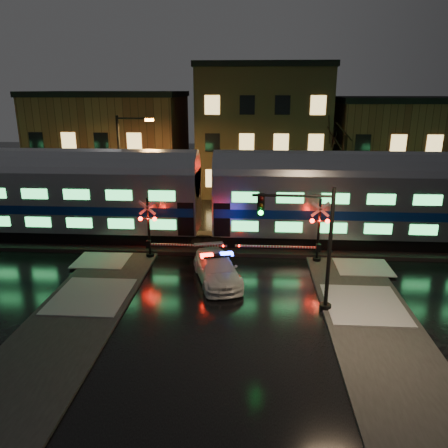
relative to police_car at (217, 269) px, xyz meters
The scene contains 13 objects.
ground 1.10m from the police_car, 47.21° to the left, with size 120.00×120.00×0.00m, color black.
ballast 5.68m from the police_car, 84.19° to the left, with size 90.00×4.20×0.24m, color black.
sidewalk_left 8.03m from the police_car, 137.76° to the right, with size 4.00×20.00×0.12m, color #2D2D2D.
sidewalk_right 8.91m from the police_car, 37.27° to the right, with size 4.00×20.00×0.12m, color #2D2D2D.
building_left 26.08m from the police_car, 118.79° to the left, with size 14.00×10.00×9.00m, color brown.
building_mid 23.80m from the police_car, 83.65° to the left, with size 12.00×11.00×11.50m, color brown.
building_right 27.69m from the police_car, 55.45° to the left, with size 12.00×10.00×8.50m, color brown.
train 6.32m from the police_car, 101.38° to the left, with size 51.00×3.12×5.92m.
police_car is the anchor object (origin of this frame).
crossing_signal_right 6.06m from the police_car, 29.08° to the left, with size 5.40×0.64×3.82m.
crossing_signal_left 4.94m from the police_car, 143.22° to the left, with size 5.24×0.63×3.71m.
traffic_light 5.68m from the police_car, 33.44° to the right, with size 3.71×0.68×5.74m.
streetlight 12.79m from the police_car, 127.91° to the left, with size 2.66×0.28×7.95m.
Camera 1 is at (1.22, -21.65, 9.69)m, focal length 35.00 mm.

